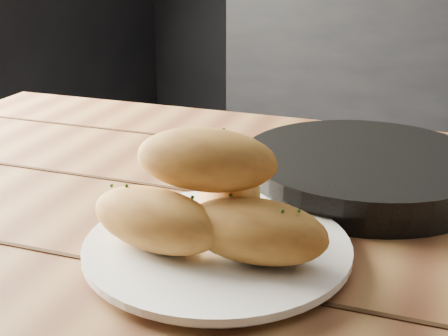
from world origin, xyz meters
TOP-DOWN VIEW (x-y plane):
  - table at (-0.69, -0.32)m, footprint 1.43×0.95m
  - plate at (-0.78, -0.37)m, footprint 0.27×0.27m
  - bread_rolls at (-0.78, -0.38)m, footprint 0.24×0.20m
  - skillet at (-0.67, -0.13)m, footprint 0.45×0.31m

SIDE VIEW (x-z plane):
  - table at x=-0.69m, z-range 0.28..1.03m
  - plate at x=-0.78m, z-range 0.75..0.77m
  - skillet at x=-0.67m, z-range 0.75..0.80m
  - bread_rolls at x=-0.78m, z-range 0.75..0.87m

